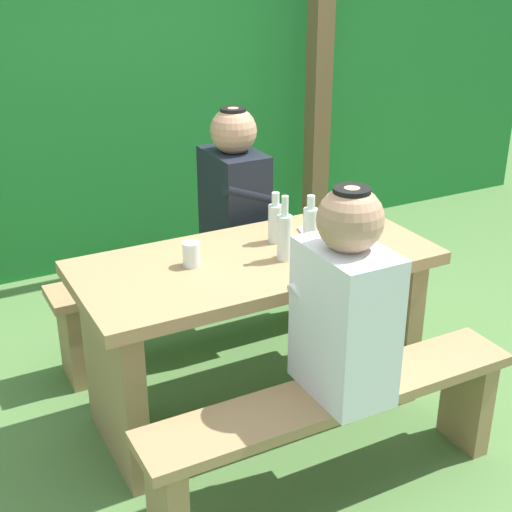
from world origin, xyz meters
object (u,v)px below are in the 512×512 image
bench_near (334,421)px  bottle_center (275,222)px  bottle_right (310,229)px  person_white_shirt (345,302)px  drinking_glass (191,254)px  cell_phone (310,233)px  picnic_table (256,308)px  bottle_left (284,235)px  bench_far (199,289)px  person_black_coat (234,191)px

bench_near → bottle_center: (0.14, 0.67, 0.48)m
bottle_right → person_white_shirt: bearing=-109.8°
person_white_shirt → drinking_glass: person_white_shirt is taller
bottle_right → cell_phone: bottle_right is taller
picnic_table → cell_phone: size_ratio=10.00×
bottle_center → picnic_table: bearing=-145.0°
bottle_left → bottle_center: 0.18m
bottle_center → bottle_left: bearing=-108.1°
drinking_glass → cell_phone: 0.56m
bottle_right → bottle_center: (-0.07, 0.16, -0.01)m
drinking_glass → bottle_right: bearing=-12.4°
person_white_shirt → cell_phone: person_white_shirt is taller
bench_far → bottle_right: (0.20, -0.64, 0.49)m
picnic_table → person_black_coat: person_black_coat is taller
bench_near → bottle_left: size_ratio=5.45×
picnic_table → bottle_right: bottle_right is taller
bottle_left → bottle_right: bearing=5.2°
person_white_shirt → bottle_center: 0.68m
person_black_coat → bottle_right: bearing=-88.8°
bench_far → person_black_coat: size_ratio=1.95×
bench_far → bottle_left: (0.08, -0.65, 0.49)m
person_black_coat → bottle_left: (-0.11, -0.65, 0.04)m
bench_near → bottle_right: 0.74m
bench_near → bottle_left: bottle_left is taller
picnic_table → person_white_shirt: (0.02, -0.57, 0.29)m
person_black_coat → bottle_left: size_ratio=2.80×
bench_near → bottle_right: bottle_right is taller
picnic_table → person_white_shirt: 0.64m
bench_near → bottle_left: 0.71m
bench_near → bench_far: 1.15m
drinking_glass → person_black_coat: bearing=50.3°
bench_far → drinking_glass: size_ratio=14.92×
person_black_coat → cell_phone: person_black_coat is taller
bottle_left → drinking_glass: bearing=161.6°
bench_far → bottle_right: size_ratio=5.95×
picnic_table → drinking_glass: bearing=171.1°
picnic_table → bottle_center: size_ratio=6.67×
drinking_glass → bottle_left: (0.34, -0.11, 0.05)m
person_white_shirt → bench_near: bearing=-170.6°
picnic_table → bench_near: size_ratio=1.00×
picnic_table → person_black_coat: bearing=71.6°
person_white_shirt → bottle_right: person_white_shirt is taller
picnic_table → cell_phone: (0.31, 0.10, 0.23)m
person_black_coat → bottle_center: bearing=-96.2°
person_black_coat → drinking_glass: bearing=-129.7°
bench_near → bottle_center: bottle_center is taller
bench_far → drinking_glass: bearing=-115.2°
picnic_table → bottle_left: (0.08, -0.07, 0.32)m
bench_far → person_white_shirt: (0.02, -1.15, 0.46)m
bench_far → person_white_shirt: 1.24m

